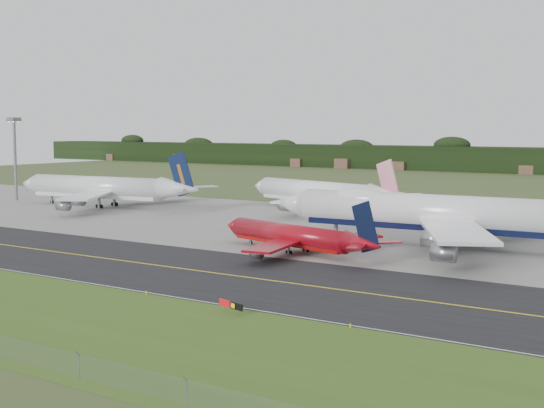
{
  "coord_description": "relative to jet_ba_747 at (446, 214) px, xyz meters",
  "views": [
    {
      "loc": [
        66.85,
        -91.67,
        21.55
      ],
      "look_at": [
        -8.41,
        22.0,
        7.74
      ],
      "focal_mm": 50.0,
      "sensor_mm": 36.0,
      "label": 1
    }
  ],
  "objects": [
    {
      "name": "ground",
      "position": [
        -18.19,
        -38.54,
        -6.04
      ],
      "size": [
        600.0,
        600.0,
        0.0
      ],
      "primitive_type": "plane",
      "color": "#3E5025",
      "rests_on": "ground"
    },
    {
      "name": "grass_verge",
      "position": [
        -18.19,
        -73.54,
        -6.04
      ],
      "size": [
        400.0,
        30.0,
        0.01
      ],
      "primitive_type": "cube",
      "color": "#365719",
      "rests_on": "ground"
    },
    {
      "name": "taxiway",
      "position": [
        -18.19,
        -42.54,
        -6.03
      ],
      "size": [
        400.0,
        32.0,
        0.02
      ],
      "primitive_type": "cube",
      "color": "black",
      "rests_on": "ground"
    },
    {
      "name": "apron",
      "position": [
        -18.19,
        12.46,
        -6.04
      ],
      "size": [
        400.0,
        78.0,
        0.01
      ],
      "primitive_type": "cube",
      "color": "gray",
      "rests_on": "ground"
    },
    {
      "name": "taxiway_centreline",
      "position": [
        -18.19,
        -42.54,
        -6.01
      ],
      "size": [
        400.0,
        0.4,
        0.0
      ],
      "primitive_type": "cube",
      "color": "yellow",
      "rests_on": "taxiway"
    },
    {
      "name": "taxiway_edge_line",
      "position": [
        -18.19,
        -58.04,
        -6.01
      ],
      "size": [
        400.0,
        0.25,
        0.0
      ],
      "primitive_type": "cube",
      "color": "silver",
      "rests_on": "taxiway"
    },
    {
      "name": "jet_ba_747",
      "position": [
        0.0,
        0.0,
        0.0
      ],
      "size": [
        70.63,
        58.45,
        17.76
      ],
      "color": "white",
      "rests_on": "ground"
    },
    {
      "name": "jet_red_737",
      "position": [
        -18.95,
        -20.23,
        -3.23
      ],
      "size": [
        37.28,
        29.78,
        10.2
      ],
      "color": "maroon",
      "rests_on": "ground"
    },
    {
      "name": "jet_navy_gold",
      "position": [
        -101.72,
        15.4,
        -0.96
      ],
      "size": [
        60.01,
        51.98,
        15.48
      ],
      "color": "silver",
      "rests_on": "ground"
    },
    {
      "name": "jet_star_tail",
      "position": [
        -48.02,
        39.42,
        -1.32
      ],
      "size": [
        52.97,
        43.34,
        14.18
      ],
      "color": "white",
      "rests_on": "ground"
    },
    {
      "name": "floodlight_mast",
      "position": [
        -138.23,
        14.43,
        10.82
      ],
      "size": [
        3.04,
        3.04,
        24.48
      ],
      "color": "slate",
      "rests_on": "ground"
    },
    {
      "name": "taxiway_sign",
      "position": [
        -3.01,
        -60.88,
        -5.05
      ],
      "size": [
        4.12,
        1.26,
        1.41
      ],
      "color": "slate",
      "rests_on": "ground"
    },
    {
      "name": "edge_marker_center",
      "position": [
        -17.98,
        -59.04,
        -5.79
      ],
      "size": [
        0.16,
        0.16,
        0.5
      ],
      "primitive_type": "cylinder",
      "color": "yellow",
      "rests_on": "ground"
    },
    {
      "name": "edge_marker_right",
      "position": [
        11.67,
        -59.04,
        -5.79
      ],
      "size": [
        0.16,
        0.16,
        0.5
      ],
      "primitive_type": "cylinder",
      "color": "yellow",
      "rests_on": "ground"
    }
  ]
}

